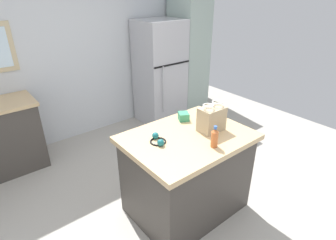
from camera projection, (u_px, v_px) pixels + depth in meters
The scene contains 9 objects.
ground at pixel (177, 225), 2.76m from camera, with size 6.80×6.80×0.00m, color #ADA89E.
back_wall at pixel (64, 51), 3.88m from camera, with size 5.67×0.13×2.66m.
kitchen_island at pixel (186, 173), 2.79m from camera, with size 1.18×0.89×0.89m.
refrigerator at pixel (160, 73), 4.61m from camera, with size 0.72×0.67×1.70m.
tall_cabinet at pixel (188, 53), 4.86m from camera, with size 0.52×0.60×2.17m.
shopping_bag at pixel (212, 119), 2.64m from camera, with size 0.25×0.17×0.29m.
small_box at pixel (184, 116), 2.88m from camera, with size 0.10×0.11×0.08m, color #388E66.
bottle at pixel (215, 138), 2.38m from camera, with size 0.06×0.06×0.20m.
ear_defenders at pixel (158, 140), 2.48m from camera, with size 0.19×0.19×0.06m.
Camera 1 is at (-1.33, -1.50, 2.17)m, focal length 29.28 mm.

